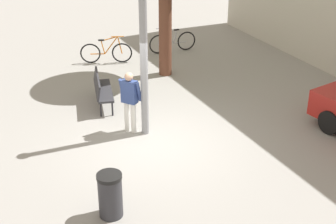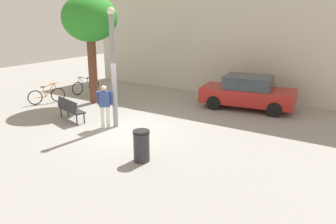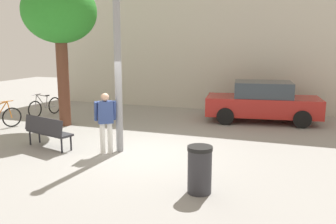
% 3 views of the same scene
% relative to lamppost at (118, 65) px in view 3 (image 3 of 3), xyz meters
% --- Properties ---
extents(ground_plane, '(36.00, 36.00, 0.00)m').
position_rel_lamppost_xyz_m(ground_plane, '(0.57, -0.05, -2.39)').
color(ground_plane, gray).
extents(building_facade, '(15.58, 2.00, 6.80)m').
position_rel_lamppost_xyz_m(building_facade, '(0.57, 8.16, 1.01)').
color(building_facade, beige).
rests_on(building_facade, ground_plane).
extents(lamppost, '(0.28, 0.28, 4.51)m').
position_rel_lamppost_xyz_m(lamppost, '(0.00, 0.00, 0.00)').
color(lamppost, gray).
rests_on(lamppost, ground_plane).
extents(person_by_lamppost, '(0.61, 0.53, 1.67)m').
position_rel_lamppost_xyz_m(person_by_lamppost, '(-0.25, -0.31, -1.43)').
color(person_by_lamppost, white).
rests_on(person_by_lamppost, ground_plane).
extents(park_bench, '(1.67, 0.89, 0.92)m').
position_rel_lamppost_xyz_m(park_bench, '(-2.08, -0.45, -1.85)').
color(park_bench, '#2D2D33').
rests_on(park_bench, ground_plane).
extents(plaza_tree, '(2.59, 2.59, 5.16)m').
position_rel_lamppost_xyz_m(plaza_tree, '(-3.38, 2.26, 1.58)').
color(plaza_tree, brown).
rests_on(plaza_tree, ground_plane).
extents(bicycle_silver, '(0.26, 1.80, 0.97)m').
position_rel_lamppost_xyz_m(bicycle_silver, '(-5.20, 3.45, -2.01)').
color(bicycle_silver, black).
rests_on(bicycle_silver, ground_plane).
extents(parked_car_red, '(4.39, 2.26, 1.55)m').
position_rel_lamppost_xyz_m(parked_car_red, '(3.39, 5.28, -1.62)').
color(parked_car_red, '#AD231E').
rests_on(parked_car_red, ground_plane).
extents(trash_bin, '(0.51, 0.51, 0.97)m').
position_rel_lamppost_xyz_m(trash_bin, '(2.82, -2.04, -1.90)').
color(trash_bin, '#2D2D33').
rests_on(trash_bin, ground_plane).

